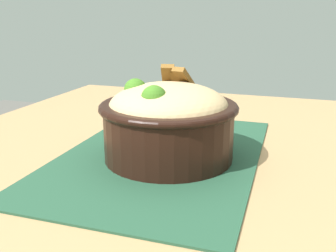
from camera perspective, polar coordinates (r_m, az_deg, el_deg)
name	(u,v)px	position (r m, az deg, el deg)	size (l,w,h in m)	color
table	(160,208)	(0.62, -1.27, -12.12)	(1.02, 0.83, 0.76)	#99754C
placemat	(161,154)	(0.60, -1.01, -4.23)	(0.45, 0.29, 0.00)	#1E422D
bowl	(168,120)	(0.56, -0.05, 0.96)	(0.25, 0.25, 0.14)	black
fork	(187,135)	(0.68, 2.84, -1.42)	(0.02, 0.12, 0.00)	silver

